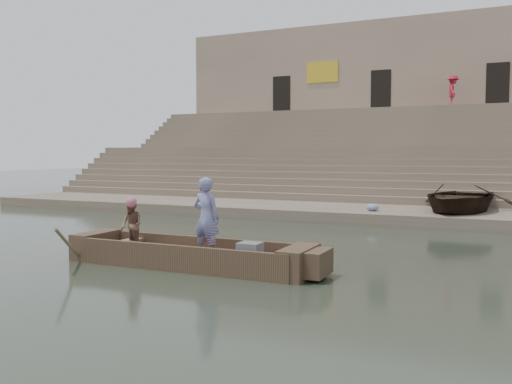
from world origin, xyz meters
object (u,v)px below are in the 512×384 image
Objects in this scene: rowing_man at (131,225)px; pedestrian at (453,91)px; main_rowboat at (189,261)px; standing_man at (206,217)px; television at (250,252)px; beached_rowboat at (459,198)px.

pedestrian is (4.69, 24.68, 5.34)m from rowing_man.
main_rowboat is 1.07m from standing_man.
rowing_man is 2.56× the size of television.
standing_man is 0.37× the size of beached_rowboat.
main_rowboat is at bearing 18.75° from rowing_man.
pedestrian reaches higher than television.
standing_man reaches higher than rowing_man.
pedestrian is at bearing 82.83° from main_rowboat.
television is at bearing 0.00° from main_rowboat.
rowing_man is at bearing 161.41° from pedestrian.
beached_rowboat reaches higher than main_rowboat.
standing_man is 1.47× the size of rowing_man.
main_rowboat is 25.66m from pedestrian.
beached_rowboat is (4.27, 10.56, -0.20)m from standing_man.
rowing_man is (-1.58, 0.07, 0.70)m from main_rowboat.
rowing_man reaches higher than television.
rowing_man is at bearing -111.55° from beached_rowboat.
standing_man reaches higher than main_rowboat.
television is (3.04, -0.07, -0.39)m from rowing_man.
beached_rowboat is (6.27, 10.54, 0.07)m from rowing_man.
rowing_man is (-2.00, 0.03, -0.28)m from standing_man.
television is 0.10× the size of beached_rowboat.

